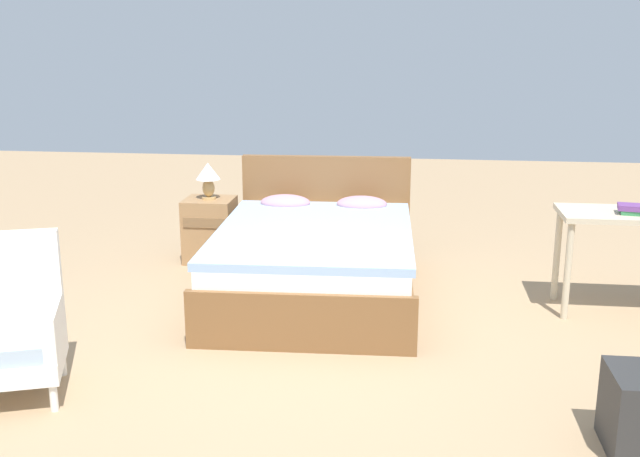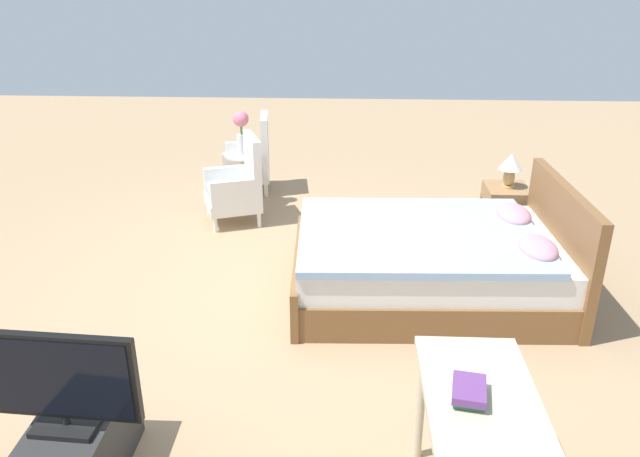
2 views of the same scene
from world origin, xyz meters
TOP-DOWN VIEW (x-y plane):
  - ground_plane at (0.00, 0.00)m, footprint 16.00×16.00m
  - bed at (-0.11, 1.09)m, footprint 1.59×2.23m
  - armchair_by_window_left at (-2.57, -0.78)m, footprint 0.60×0.60m
  - armchair_by_window_right at (-1.62, -0.78)m, footprint 0.69×0.69m
  - side_table at (-2.08, -0.79)m, footprint 0.40×0.40m
  - flower_vase at (-2.08, -0.79)m, footprint 0.17×0.17m
  - nightstand at (-1.19, 1.91)m, footprint 0.44×0.41m
  - table_lamp at (-1.19, 1.91)m, footprint 0.22×0.22m
  - tv_flatscreen at (2.10, -1.02)m, footprint 0.22×0.81m
  - vanity_desk at (2.23, 1.00)m, footprint 1.04×0.52m
  - book_stack at (2.21, 0.94)m, footprint 0.24×0.18m

SIDE VIEW (x-z plane):
  - ground_plane at x=0.00m, z-range 0.00..0.00m
  - nightstand at x=-1.19m, z-range 0.00..0.58m
  - bed at x=-0.11m, z-range -0.18..0.78m
  - armchair_by_window_left at x=-2.57m, z-range -0.09..0.83m
  - armchair_by_window_right at x=-1.62m, z-range -0.09..0.83m
  - side_table at x=-2.08m, z-range 0.08..0.68m
  - vanity_desk at x=2.23m, z-range 0.27..1.03m
  - tv_flatscreen at x=2.10m, z-range 0.43..0.98m
  - table_lamp at x=-1.19m, z-range 0.63..0.96m
  - book_stack at x=2.21m, z-range 0.77..0.84m
  - flower_vase at x=-2.08m, z-range 0.66..1.14m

